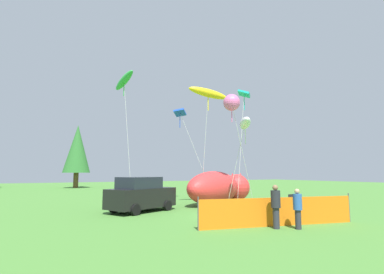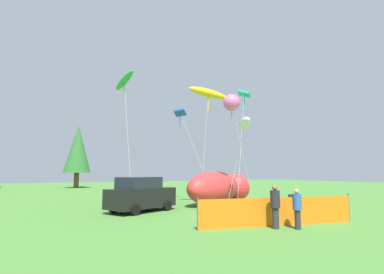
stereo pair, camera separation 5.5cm
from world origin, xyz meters
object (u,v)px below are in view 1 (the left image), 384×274
object	(u,v)px
inflatable_cat	(219,189)
spectator_in_grey_shirt	(298,207)
parked_car	(141,195)
folding_chair	(293,201)
kite_yellow_hero	(208,93)
kite_white_ghost	(245,124)
kite_blue_box	(181,114)
kite_green_fish	(124,81)
kite_teal_diamond	(244,96)
kite_pink_octopus	(232,103)
spectator_in_white_shirt	(276,205)

from	to	relation	value
inflatable_cat	spectator_in_grey_shirt	xyz separation A→B (m)	(-2.60, -9.75, -0.21)
parked_car	inflatable_cat	xyz separation A→B (m)	(6.47, 1.60, 0.11)
folding_chair	kite_yellow_hero	size ratio (longest dim) A/B	0.11
kite_white_ghost	kite_blue_box	xyz separation A→B (m)	(-0.48, 8.06, 1.93)
kite_white_ghost	spectator_in_grey_shirt	bearing A→B (deg)	-107.86
kite_yellow_hero	kite_green_fish	distance (m)	7.48
inflatable_cat	kite_yellow_hero	bearing A→B (deg)	172.77
kite_white_ghost	kite_yellow_hero	xyz separation A→B (m)	(-0.33, 3.78, 2.75)
kite_green_fish	kite_yellow_hero	bearing A→B (deg)	-49.48
kite_teal_diamond	kite_blue_box	size ratio (longest dim) A/B	1.14
parked_car	kite_yellow_hero	distance (m)	8.88
spectator_in_grey_shirt	kite_teal_diamond	distance (m)	12.80
parked_car	kite_green_fish	distance (m)	11.05
kite_pink_octopus	kite_yellow_hero	world-z (taller)	kite_yellow_hero
folding_chair	kite_white_ghost	bearing A→B (deg)	-107.30
inflatable_cat	spectator_in_white_shirt	world-z (taller)	inflatable_cat
kite_teal_diamond	kite_white_ghost	distance (m)	5.68
kite_pink_octopus	kite_yellow_hero	distance (m)	2.75
kite_white_ghost	kite_blue_box	world-z (taller)	kite_blue_box
inflatable_cat	kite_teal_diamond	distance (m)	7.47
kite_pink_octopus	inflatable_cat	bearing A→B (deg)	73.81
kite_yellow_hero	spectator_in_grey_shirt	bearing A→B (deg)	-98.88
kite_teal_diamond	kite_yellow_hero	world-z (taller)	kite_teal_diamond
inflatable_cat	kite_pink_octopus	world-z (taller)	kite_pink_octopus
folding_chair	spectator_in_grey_shirt	distance (m)	6.48
spectator_in_grey_shirt	kite_blue_box	bearing A→B (deg)	84.51
parked_car	kite_pink_octopus	world-z (taller)	kite_pink_octopus
kite_teal_diamond	kite_yellow_hero	xyz separation A→B (m)	(-3.30, -0.03, -0.23)
kite_blue_box	kite_pink_octopus	bearing A→B (deg)	-86.18
folding_chair	kite_green_fish	world-z (taller)	kite_green_fish
inflatable_cat	spectator_in_white_shirt	xyz separation A→B (m)	(-3.31, -9.25, -0.13)
parked_car	inflatable_cat	bearing A→B (deg)	-11.37
spectator_in_white_shirt	kite_green_fish	distance (m)	17.02
kite_blue_box	kite_white_ghost	bearing A→B (deg)	-86.62
kite_pink_octopus	spectator_in_white_shirt	bearing A→B (deg)	-111.21
spectator_in_white_shirt	parked_car	bearing A→B (deg)	112.46
parked_car	spectator_in_white_shirt	xyz separation A→B (m)	(3.17, -7.66, -0.02)
inflatable_cat	kite_pink_octopus	bearing A→B (deg)	-134.29
parked_car	inflatable_cat	size ratio (longest dim) A/B	0.60
inflatable_cat	kite_green_fish	world-z (taller)	kite_green_fish
kite_teal_diamond	kite_blue_box	distance (m)	5.57
spectator_in_white_shirt	kite_white_ghost	world-z (taller)	kite_white_ghost
parked_car	kite_pink_octopus	distance (m)	8.21
parked_car	spectator_in_grey_shirt	world-z (taller)	parked_car
folding_chair	kite_pink_octopus	xyz separation A→B (m)	(-2.83, 2.28, 6.26)
spectator_in_grey_shirt	kite_green_fish	world-z (taller)	kite_green_fish
inflatable_cat	kite_pink_octopus	xyz separation A→B (m)	(-0.84, -2.91, 5.73)
kite_white_ghost	kite_green_fish	world-z (taller)	kite_green_fish
folding_chair	kite_green_fish	bearing A→B (deg)	-140.85
inflatable_cat	kite_pink_octopus	size ratio (longest dim) A/B	1.02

